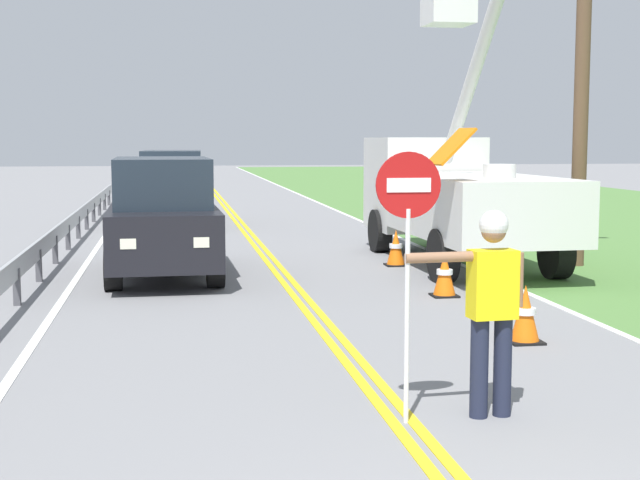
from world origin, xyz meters
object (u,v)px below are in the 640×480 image
utility_bucket_truck (453,190)px  traffic_cone_lead (525,315)px  traffic_cone_tail (396,248)px  oncoming_suv_nearest (163,217)px  stop_sign_paddle (408,226)px  traffic_cone_mid (445,275)px  oncoming_suv_second (172,187)px  utility_pole_near (584,22)px  flagger_worker (491,299)px

utility_bucket_truck → traffic_cone_lead: size_ratio=9.81×
utility_bucket_truck → traffic_cone_tail: bearing=-160.1°
utility_bucket_truck → oncoming_suv_nearest: size_ratio=1.48×
stop_sign_paddle → traffic_cone_tail: stop_sign_paddle is taller
utility_bucket_truck → oncoming_suv_nearest: utility_bucket_truck is taller
traffic_cone_mid → traffic_cone_tail: 3.49m
stop_sign_paddle → oncoming_suv_nearest: stop_sign_paddle is taller
traffic_cone_lead → oncoming_suv_second: bearing=104.4°
traffic_cone_lead → traffic_cone_mid: (-0.00, 3.28, 0.00)m
traffic_cone_lead → traffic_cone_mid: bearing=90.0°
utility_bucket_truck → utility_pole_near: utility_pole_near is taller
oncoming_suv_second → flagger_worker: bearing=-81.8°
flagger_worker → traffic_cone_tail: flagger_worker is taller
oncoming_suv_second → traffic_cone_tail: oncoming_suv_second is taller
oncoming_suv_nearest → utility_pole_near: bearing=1.0°
traffic_cone_tail → oncoming_suv_second: bearing=114.4°
oncoming_suv_second → utility_pole_near: 12.95m
oncoming_suv_nearest → oncoming_suv_second: (0.19, 9.94, 0.00)m
traffic_cone_mid → flagger_worker: bearing=-103.3°
utility_bucket_truck → oncoming_suv_nearest: bearing=-168.9°
utility_pole_near → oncoming_suv_second: bearing=128.0°
oncoming_suv_nearest → traffic_cone_mid: size_ratio=6.63×
oncoming_suv_nearest → utility_pole_near: utility_pole_near is taller
traffic_cone_lead → traffic_cone_tail: same height
flagger_worker → oncoming_suv_nearest: size_ratio=0.39×
stop_sign_paddle → oncoming_suv_second: bearing=95.8°
traffic_cone_lead → oncoming_suv_nearest: bearing=125.2°
traffic_cone_lead → utility_pole_near: bearing=60.5°
traffic_cone_tail → utility_pole_near: bearing=-8.6°
utility_bucket_truck → flagger_worker: bearing=-105.6°
oncoming_suv_nearest → traffic_cone_lead: oncoming_suv_nearest is taller
traffic_cone_lead → utility_bucket_truck: bearing=79.4°
flagger_worker → traffic_cone_lead: size_ratio=2.61×
flagger_worker → oncoming_suv_second: (-2.70, 18.80, 0.01)m
flagger_worker → traffic_cone_mid: flagger_worker is taller
utility_pole_near → traffic_cone_mid: size_ratio=12.66×
oncoming_suv_second → oncoming_suv_nearest: bearing=-91.1°
traffic_cone_mid → oncoming_suv_second: bearing=107.9°
utility_bucket_truck → traffic_cone_mid: size_ratio=9.81×
flagger_worker → utility_pole_near: bearing=61.1°
flagger_worker → stop_sign_paddle: 1.02m
utility_pole_near → traffic_cone_tail: bearing=171.4°
oncoming_suv_second → traffic_cone_mid: size_ratio=6.66×
oncoming_suv_nearest → traffic_cone_lead: bearing=-54.8°
stop_sign_paddle → traffic_cone_mid: 6.61m
utility_bucket_truck → oncoming_suv_nearest: 5.78m
oncoming_suv_nearest → utility_pole_near: size_ratio=0.52×
flagger_worker → oncoming_suv_nearest: (-2.89, 8.86, 0.01)m
traffic_cone_lead → traffic_cone_tail: 6.77m
oncoming_suv_second → traffic_cone_mid: (4.12, -12.77, -0.72)m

